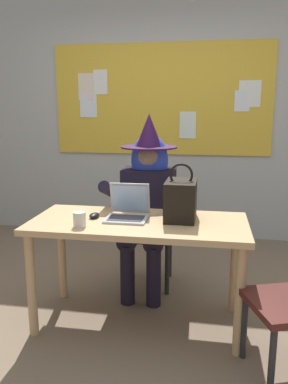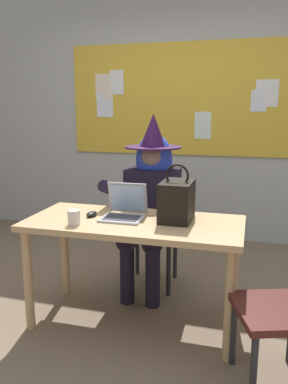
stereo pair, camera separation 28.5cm
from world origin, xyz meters
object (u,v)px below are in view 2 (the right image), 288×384
(person_costumed, at_px, (151,193))
(coffee_mug, at_px, (74,218))
(desk_main, at_px, (134,234))
(chair_at_desk, at_px, (154,223))
(laptop, at_px, (124,210))
(computer_mouse, at_px, (92,214))
(handbag, at_px, (177,200))

(person_costumed, xyz_separation_m, coffee_mug, (-0.31, -0.76, -0.02))
(desk_main, bearing_deg, chair_at_desk, 93.01)
(laptop, bearing_deg, chair_at_desk, 85.12)
(person_costumed, bearing_deg, computer_mouse, -26.35)
(desk_main, bearing_deg, handbag, 17.83)
(laptop, relative_size, computer_mouse, 2.67)
(coffee_mug, bearing_deg, chair_at_desk, 71.11)
(desk_main, distance_m, handbag, 0.37)
(computer_mouse, relative_size, handbag, 0.28)
(coffee_mug, bearing_deg, person_costumed, 68.10)
(desk_main, relative_size, computer_mouse, 13.77)
(person_costumed, bearing_deg, laptop, -5.41)
(computer_mouse, bearing_deg, desk_main, 2.36)
(laptop, bearing_deg, handbag, 5.65)
(handbag, distance_m, coffee_mug, 0.68)
(person_costumed, bearing_deg, coffee_mug, -21.76)
(desk_main, relative_size, handbag, 3.79)
(computer_mouse, height_order, handbag, handbag)
(chair_at_desk, bearing_deg, computer_mouse, -24.54)
(laptop, distance_m, coffee_mug, 0.35)
(desk_main, height_order, computer_mouse, computer_mouse)
(chair_at_desk, bearing_deg, desk_main, 0.39)
(chair_at_desk, xyz_separation_m, coffee_mug, (-0.30, -0.88, 0.27))
(person_costumed, relative_size, handbag, 3.76)
(chair_at_desk, bearing_deg, coffee_mug, -21.50)
(laptop, xyz_separation_m, handbag, (0.35, 0.04, 0.08))
(person_costumed, bearing_deg, handbag, 32.46)
(handbag, relative_size, coffee_mug, 3.98)
(person_costumed, relative_size, computer_mouse, 13.66)
(person_costumed, relative_size, coffee_mug, 14.95)
(person_costumed, xyz_separation_m, handbag, (0.30, -0.48, 0.07))
(laptop, relative_size, handbag, 0.73)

